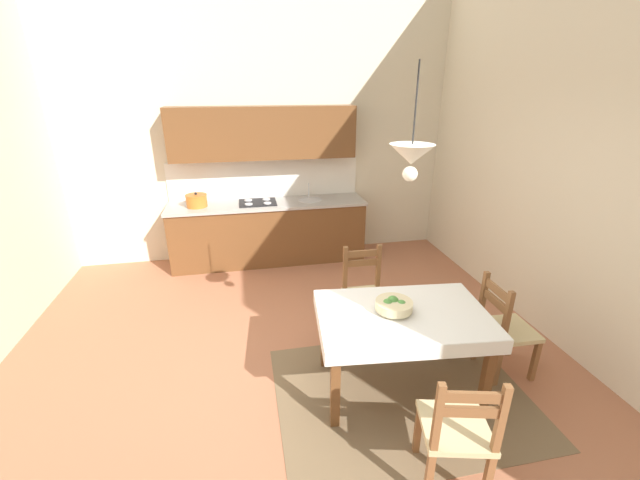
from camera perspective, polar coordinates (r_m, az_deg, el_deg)
name	(u,v)px	position (r m, az deg, el deg)	size (l,w,h in m)	color
ground_plane	(293,386)	(3.78, -3.90, -20.28)	(6.00, 6.56, 0.10)	#AD6B4C
wall_back	(260,119)	(5.87, -8.60, 16.90)	(6.00, 0.12, 4.02)	beige
wall_right	(615,143)	(4.18, 36.89, 11.11)	(0.12, 6.56, 4.02)	beige
area_rug	(401,394)	(3.69, 11.61, -20.97)	(2.10, 1.60, 0.01)	brown
kitchen_cabinetry	(267,205)	(5.75, -7.66, 5.10)	(2.79, 0.63, 2.20)	brown
dining_table	(402,326)	(3.38, 11.75, -12.12)	(1.46, 1.02, 0.75)	brown
dining_chair_kitchen_side	(365,294)	(4.15, 6.46, -7.79)	(0.43, 0.43, 0.93)	#D1BC89
dining_chair_window_side	(504,329)	(3.96, 25.10, -11.57)	(0.43, 0.43, 0.93)	#D1BC89
dining_chair_camera_side	(457,431)	(2.89, 19.19, -24.62)	(0.51, 0.51, 0.93)	#D1BC89
fruit_bowl	(394,305)	(3.28, 10.62, -9.23)	(0.30, 0.30, 0.12)	beige
pendant_lamp	(412,156)	(2.90, 13.10, 11.79)	(0.32, 0.32, 0.80)	black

